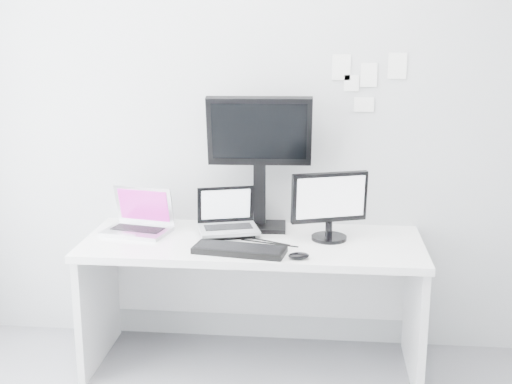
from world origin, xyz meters
TOP-DOWN VIEW (x-y plane):
  - back_wall at (0.00, 1.60)m, footprint 3.60×0.00m
  - desk at (0.00, 1.25)m, footprint 1.80×0.70m
  - macbook at (-0.65, 1.31)m, footprint 0.39×0.33m
  - speaker at (-0.19, 1.49)m, footprint 0.11×0.11m
  - dell_laptop at (-0.14, 1.32)m, footprint 0.37×0.32m
  - rear_monitor at (0.02, 1.46)m, footprint 0.58×0.23m
  - samsung_monitor at (0.40, 1.30)m, footprint 0.45×0.32m
  - keyboard at (-0.04, 1.04)m, footprint 0.48×0.24m
  - mouse at (0.26, 0.98)m, footprint 0.11×0.08m
  - wall_note_0 at (0.45, 1.59)m, footprint 0.10×0.00m
  - wall_note_1 at (0.60, 1.59)m, footprint 0.09×0.00m
  - wall_note_2 at (0.75, 1.59)m, footprint 0.10×0.00m
  - wall_note_3 at (0.58, 1.59)m, footprint 0.11×0.00m
  - wall_note_4 at (0.51, 1.59)m, footprint 0.08×0.00m

SIDE VIEW (x-z plane):
  - desk at x=0.00m, z-range 0.00..0.73m
  - keyboard at x=-0.04m, z-range 0.73..0.76m
  - mouse at x=0.26m, z-range 0.73..0.76m
  - speaker at x=-0.19m, z-range 0.73..0.92m
  - macbook at x=-0.65m, z-range 0.73..0.99m
  - dell_laptop at x=-0.14m, z-range 0.73..0.99m
  - samsung_monitor at x=0.40m, z-range 0.73..1.11m
  - rear_monitor at x=0.02m, z-range 0.73..1.50m
  - back_wall at x=0.00m, z-range -0.45..3.15m
  - wall_note_3 at x=0.58m, z-range 1.38..1.46m
  - wall_note_4 at x=0.51m, z-range 1.49..1.58m
  - wall_note_1 at x=0.60m, z-range 1.52..1.65m
  - wall_note_0 at x=0.45m, z-range 1.55..1.69m
  - wall_note_2 at x=0.75m, z-range 1.56..1.70m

